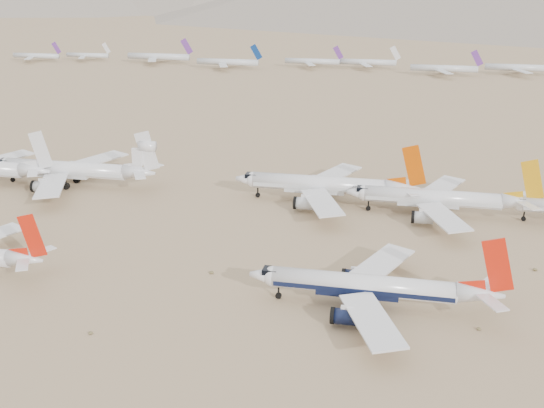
# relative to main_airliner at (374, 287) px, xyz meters

# --- Properties ---
(ground) EXTENTS (7000.00, 7000.00, 0.00)m
(ground) POSITION_rel_main_airliner_xyz_m (-4.88, -5.99, -4.59)
(ground) COLOR olive
(ground) RESTS_ON ground
(main_airliner) EXTENTS (47.28, 46.18, 16.69)m
(main_airliner) POSITION_rel_main_airliner_xyz_m (0.00, 0.00, 0.00)
(main_airliner) COLOR silver
(main_airliner) RESTS_ON ground
(row2_gold_tail) EXTENTS (47.67, 46.62, 16.97)m
(row2_gold_tail) POSITION_rel_main_airliner_xyz_m (13.17, 56.18, 0.16)
(row2_gold_tail) COLOR silver
(row2_gold_tail) RESTS_ON ground
(row2_orange_tail) EXTENTS (50.30, 49.21, 17.94)m
(row2_orange_tail) POSITION_rel_main_airliner_xyz_m (-17.75, 60.71, 0.45)
(row2_orange_tail) COLOR silver
(row2_orange_tail) RESTS_ON ground
(row2_white_trijet) EXTENTS (51.84, 50.66, 18.37)m
(row2_white_trijet) POSITION_rel_main_airliner_xyz_m (-93.66, 59.09, 0.73)
(row2_white_trijet) COLOR silver
(row2_white_trijet) RESTS_ON ground
(distant_storage_row) EXTENTS (617.66, 64.86, 15.04)m
(distant_storage_row) POSITION_rel_main_airliner_xyz_m (29.74, 324.27, -0.20)
(distant_storage_row) COLOR silver
(distant_storage_row) RESTS_ON ground
(desert_scrub) EXTENTS (247.37, 121.67, 0.63)m
(desert_scrub) POSITION_rel_main_airliner_xyz_m (-15.96, -32.48, -4.30)
(desert_scrub) COLOR brown
(desert_scrub) RESTS_ON ground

